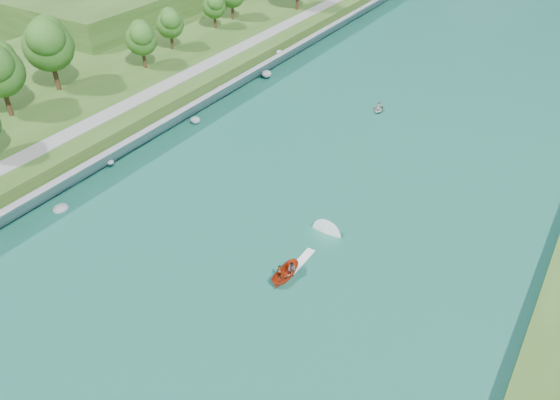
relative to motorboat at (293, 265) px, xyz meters
The scene contains 7 objects.
ground 10.46m from the motorboat, 119.77° to the right, with size 260.00×260.00×0.00m, color #2D5119.
river_water 12.13m from the motorboat, 115.34° to the left, with size 55.00×240.00×0.10m, color #175949.
berm_west 56.26m from the motorboat, 168.78° to the left, with size 45.00×240.00×3.50m, color #2D5119.
riprap_bank 32.64m from the motorboat, 161.97° to the left, with size 4.44×236.00×4.20m.
riverside_path 39.34m from the motorboat, 163.81° to the left, with size 3.00×200.00×0.10m, color gray.
motorboat is the anchor object (origin of this frame).
raft 39.94m from the motorboat, 101.25° to the left, with size 2.51×3.24×1.57m.
Camera 1 is at (26.47, -27.18, 38.74)m, focal length 35.00 mm.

